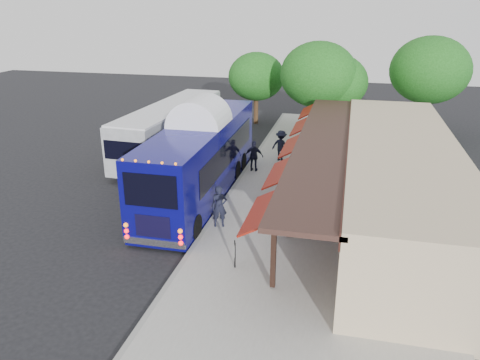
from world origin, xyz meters
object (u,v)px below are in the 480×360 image
Objects in this scene: ped_c at (254,156)px; sign_board at (235,251)px; city_bus at (171,127)px; ped_a at (219,207)px; coach_bus at (201,155)px; ped_d at (281,146)px; ped_b at (295,159)px.

sign_board is at bearing 98.45° from ped_c.
ped_a is at bearing -55.45° from city_bus.
coach_bus reaches higher than ped_d.
city_bus is 15.56m from sign_board.
ped_c is (2.05, 3.92, -1.15)m from coach_bus.
city_bus is (-4.15, 6.40, -0.39)m from coach_bus.
coach_bus reaches higher than ped_a.
city_bus is 7.49m from ped_d.
ped_d is (1.26, 2.37, 0.05)m from ped_c.
ped_d reaches higher than ped_a.
coach_bus is 6.38m from ped_b.
sign_board is at bearing -83.53° from ped_a.
ped_c reaches higher than sign_board.
city_bus reaches higher than sign_board.
ped_d is at bearing 2.29° from city_bus.
city_bus is 6.72m from ped_c.
city_bus reaches higher than ped_b.
ped_b is 11.49m from sign_board.
city_bus is 6.57× the size of ped_a.
coach_bus is 8.04m from sign_board.
coach_bus reaches higher than ped_b.
ped_d is at bearing 62.11° from coach_bus.
city_bus reaches higher than ped_d.
ped_a is 3.66m from sign_board.
ped_d reaches higher than sign_board.
ped_c reaches higher than ped_b.
ped_c is 1.78× the size of sign_board.
ped_a is 0.97× the size of ped_d.
ped_d is at bearing -51.26° from ped_b.
coach_bus is 7.00× the size of ped_c.
city_bus is 11.92m from ped_a.
coach_bus is at bearing -53.91° from city_bus.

